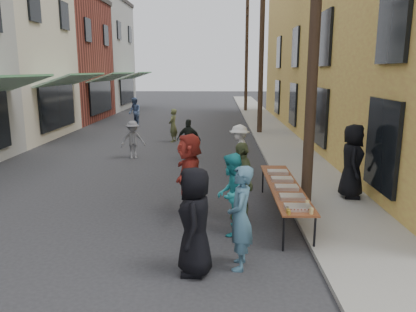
# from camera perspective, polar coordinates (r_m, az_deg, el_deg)

# --- Properties ---
(ground) EXTENTS (120.00, 120.00, 0.00)m
(ground) POSITION_cam_1_polar(r_m,az_deg,el_deg) (7.72, -15.24, -14.22)
(ground) COLOR #28282B
(ground) RESTS_ON ground
(sidewalk) EXTENTS (2.20, 60.00, 0.10)m
(sidewalk) POSITION_cam_1_polar(r_m,az_deg,el_deg) (22.05, 9.04, 3.22)
(sidewalk) COLOR gray
(sidewalk) RESTS_ON ground
(building_ochre) EXTENTS (10.00, 28.00, 10.00)m
(building_ochre) POSITION_cam_1_polar(r_m,az_deg,el_deg) (22.53, 25.97, 15.01)
(building_ochre) COLOR #C28B45
(building_ochre) RESTS_ON ground
(utility_pole_near) EXTENTS (0.26, 0.26, 9.00)m
(utility_pole_near) POSITION_cam_1_polar(r_m,az_deg,el_deg) (9.91, 14.87, 18.23)
(utility_pole_near) COLOR #2D2116
(utility_pole_near) RESTS_ON ground
(utility_pole_mid) EXTENTS (0.26, 0.26, 9.00)m
(utility_pole_mid) POSITION_cam_1_polar(r_m,az_deg,el_deg) (21.75, 7.54, 14.90)
(utility_pole_mid) COLOR #2D2116
(utility_pole_mid) RESTS_ON ground
(utility_pole_far) EXTENTS (0.26, 0.26, 9.00)m
(utility_pole_far) POSITION_cam_1_polar(r_m,az_deg,el_deg) (33.70, 5.44, 13.88)
(utility_pole_far) COLOR #2D2116
(utility_pole_far) RESTS_ON ground
(serving_table) EXTENTS (0.70, 4.00, 0.75)m
(serving_table) POSITION_cam_1_polar(r_m,az_deg,el_deg) (9.55, 10.68, -4.30)
(serving_table) COLOR maroon
(serving_table) RESTS_ON ground
(catering_tray_sausage) EXTENTS (0.50, 0.33, 0.08)m
(catering_tray_sausage) POSITION_cam_1_polar(r_m,az_deg,el_deg) (7.98, 12.53, -7.08)
(catering_tray_sausage) COLOR maroon
(catering_tray_sausage) RESTS_ON serving_table
(catering_tray_foil_b) EXTENTS (0.50, 0.33, 0.08)m
(catering_tray_foil_b) POSITION_cam_1_polar(r_m,az_deg,el_deg) (8.58, 11.72, -5.67)
(catering_tray_foil_b) COLOR #B2B2B7
(catering_tray_foil_b) RESTS_ON serving_table
(catering_tray_buns) EXTENTS (0.50, 0.33, 0.08)m
(catering_tray_buns) POSITION_cam_1_polar(r_m,az_deg,el_deg) (9.24, 10.98, -4.36)
(catering_tray_buns) COLOR tan
(catering_tray_buns) RESTS_ON serving_table
(catering_tray_foil_d) EXTENTS (0.50, 0.33, 0.08)m
(catering_tray_foil_d) POSITION_cam_1_polar(r_m,az_deg,el_deg) (9.91, 10.34, -3.22)
(catering_tray_foil_d) COLOR #B2B2B7
(catering_tray_foil_d) RESTS_ON serving_table
(catering_tray_buns_end) EXTENTS (0.50, 0.33, 0.08)m
(catering_tray_buns_end) POSITION_cam_1_polar(r_m,az_deg,el_deg) (10.58, 9.78, -2.23)
(catering_tray_buns_end) COLOR tan
(catering_tray_buns_end) RESTS_ON serving_table
(condiment_jar_a) EXTENTS (0.07, 0.07, 0.08)m
(condiment_jar_a) POSITION_cam_1_polar(r_m,az_deg,el_deg) (7.66, 11.31, -7.83)
(condiment_jar_a) COLOR #A57F26
(condiment_jar_a) RESTS_ON serving_table
(condiment_jar_b) EXTENTS (0.07, 0.07, 0.08)m
(condiment_jar_b) POSITION_cam_1_polar(r_m,az_deg,el_deg) (7.75, 11.19, -7.58)
(condiment_jar_b) COLOR #A57F26
(condiment_jar_b) RESTS_ON serving_table
(condiment_jar_c) EXTENTS (0.07, 0.07, 0.08)m
(condiment_jar_c) POSITION_cam_1_polar(r_m,az_deg,el_deg) (7.84, 11.07, -7.34)
(condiment_jar_c) COLOR #A57F26
(condiment_jar_c) RESTS_ON serving_table
(cup_stack) EXTENTS (0.08, 0.08, 0.12)m
(cup_stack) POSITION_cam_1_polar(r_m,az_deg,el_deg) (7.78, 14.34, -7.51)
(cup_stack) COLOR tan
(cup_stack) RESTS_ON serving_table
(guest_front_a) EXTENTS (0.59, 0.90, 1.83)m
(guest_front_a) POSITION_cam_1_polar(r_m,az_deg,el_deg) (6.76, -1.86, -9.16)
(guest_front_a) COLOR black
(guest_front_a) RESTS_ON ground
(guest_front_b) EXTENTS (0.49, 0.70, 1.81)m
(guest_front_b) POSITION_cam_1_polar(r_m,az_deg,el_deg) (6.96, 4.57, -8.67)
(guest_front_b) COLOR #426A80
(guest_front_b) RESTS_ON ground
(guest_front_c) EXTENTS (0.83, 0.97, 1.71)m
(guest_front_c) POSITION_cam_1_polar(r_m,az_deg,el_deg) (8.38, 3.29, -5.40)
(guest_front_c) COLOR teal
(guest_front_c) RESTS_ON ground
(guest_front_d) EXTENTS (0.77, 1.17, 1.69)m
(guest_front_d) POSITION_cam_1_polar(r_m,az_deg,el_deg) (12.81, 4.41, 0.66)
(guest_front_d) COLOR white
(guest_front_d) RESTS_ON ground
(guest_front_e) EXTENTS (0.76, 1.15, 1.81)m
(guest_front_e) POSITION_cam_1_polar(r_m,az_deg,el_deg) (9.14, 4.71, -3.62)
(guest_front_e) COLOR #515C35
(guest_front_e) RESTS_ON ground
(guest_queue_back) EXTENTS (0.70, 1.84, 1.95)m
(guest_queue_back) POSITION_cam_1_polar(r_m,az_deg,el_deg) (9.44, -2.64, -2.65)
(guest_queue_back) COLOR maroon
(guest_queue_back) RESTS_ON ground
(server) EXTENTS (0.81, 1.05, 1.92)m
(server) POSITION_cam_1_polar(r_m,az_deg,el_deg) (11.07, 19.62, -0.69)
(server) COLOR black
(server) RESTS_ON sidewalk
(passerby_left) EXTENTS (1.07, 0.83, 1.45)m
(passerby_left) POSITION_cam_1_polar(r_m,az_deg,el_deg) (15.88, -10.52, 2.26)
(passerby_left) COLOR slate
(passerby_left) RESTS_ON ground
(passerby_mid) EXTENTS (0.95, 0.50, 1.55)m
(passerby_mid) POSITION_cam_1_polar(r_m,az_deg,el_deg) (15.39, -2.71, 2.32)
(passerby_mid) COLOR black
(passerby_mid) RESTS_ON ground
(passerby_right) EXTENTS (0.51, 0.65, 1.58)m
(passerby_right) POSITION_cam_1_polar(r_m,az_deg,el_deg) (19.31, -4.94, 4.30)
(passerby_right) COLOR #4E5431
(passerby_right) RESTS_ON ground
(passerby_far) EXTENTS (1.04, 1.07, 1.74)m
(passerby_far) POSITION_cam_1_polar(r_m,az_deg,el_deg) (25.15, -10.26, 6.13)
(passerby_far) COLOR #475D89
(passerby_far) RESTS_ON ground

